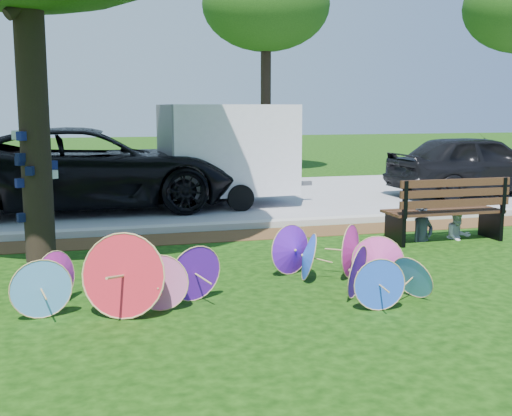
# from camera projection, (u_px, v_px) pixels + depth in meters

# --- Properties ---
(ground) EXTENTS (90.00, 90.00, 0.00)m
(ground) POSITION_uv_depth(u_px,v_px,m) (260.00, 317.00, 7.09)
(ground) COLOR black
(ground) RESTS_ON ground
(mulch_strip) EXTENTS (90.00, 1.00, 0.01)m
(mulch_strip) POSITION_uv_depth(u_px,v_px,m) (192.00, 238.00, 11.38)
(mulch_strip) COLOR #472D16
(mulch_strip) RESTS_ON ground
(curb) EXTENTS (90.00, 0.30, 0.12)m
(curb) POSITION_uv_depth(u_px,v_px,m) (185.00, 228.00, 12.04)
(curb) COLOR #B7B5AD
(curb) RESTS_ON ground
(street) EXTENTS (90.00, 8.00, 0.01)m
(street) POSITION_uv_depth(u_px,v_px,m) (159.00, 200.00, 16.00)
(street) COLOR gray
(street) RESTS_ON ground
(parasol_pile) EXTENTS (4.92, 2.12, 0.97)m
(parasol_pile) POSITION_uv_depth(u_px,v_px,m) (225.00, 268.00, 7.78)
(parasol_pile) COLOR red
(parasol_pile) RESTS_ON ground
(black_van) EXTENTS (6.72, 3.20, 1.85)m
(black_van) POSITION_uv_depth(u_px,v_px,m) (90.00, 169.00, 14.40)
(black_van) COLOR black
(black_van) RESTS_ON ground
(dark_pickup) EXTENTS (4.79, 2.06, 1.61)m
(dark_pickup) POSITION_uv_depth(u_px,v_px,m) (476.00, 165.00, 16.89)
(dark_pickup) COLOR black
(dark_pickup) RESTS_ON ground
(cargo_trailer) EXTENTS (3.05, 2.04, 2.66)m
(cargo_trailer) POSITION_uv_depth(u_px,v_px,m) (228.00, 149.00, 15.00)
(cargo_trailer) COLOR silver
(cargo_trailer) RESTS_ON ground
(park_bench) EXTENTS (2.11, 0.81, 1.10)m
(park_bench) POSITION_uv_depth(u_px,v_px,m) (443.00, 209.00, 11.12)
(park_bench) COLOR black
(park_bench) RESTS_ON ground
(person_left) EXTENTS (0.54, 0.43, 1.28)m
(person_left) POSITION_uv_depth(u_px,v_px,m) (424.00, 204.00, 11.06)
(person_left) COLOR #38414C
(person_left) RESTS_ON ground
(person_right) EXTENTS (0.49, 0.38, 1.01)m
(person_right) POSITION_uv_depth(u_px,v_px,m) (459.00, 210.00, 11.27)
(person_right) COLOR silver
(person_right) RESTS_ON ground
(bg_trees) EXTENTS (26.48, 6.50, 7.40)m
(bg_trees) POSITION_uv_depth(u_px,v_px,m) (233.00, 2.00, 21.24)
(bg_trees) COLOR black
(bg_trees) RESTS_ON ground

